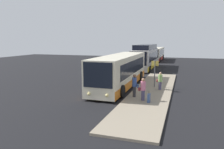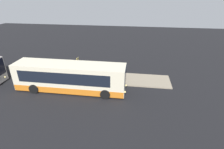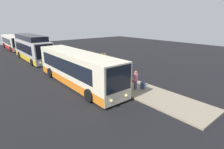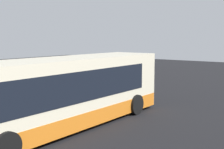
# 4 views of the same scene
# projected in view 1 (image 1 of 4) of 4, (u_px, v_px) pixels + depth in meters

# --- Properties ---
(ground) EXTENTS (80.00, 80.00, 0.00)m
(ground) POSITION_uv_depth(u_px,v_px,m) (117.00, 89.00, 20.55)
(ground) COLOR black
(platform) EXTENTS (20.00, 3.37, 0.14)m
(platform) POSITION_uv_depth(u_px,v_px,m) (152.00, 91.00, 19.53)
(platform) COLOR gray
(platform) RESTS_ON ground
(bus_lead) EXTENTS (12.32, 2.89, 3.13)m
(bus_lead) POSITION_uv_depth(u_px,v_px,m) (121.00, 71.00, 21.72)
(bus_lead) COLOR beige
(bus_lead) RESTS_ON ground
(bus_second) EXTENTS (11.36, 2.88, 3.86)m
(bus_second) POSITION_uv_depth(u_px,v_px,m) (145.00, 58.00, 35.19)
(bus_second) COLOR #B2ADA8
(bus_second) RESTS_ON ground
(bus_third) EXTENTS (11.51, 2.72, 2.83)m
(bus_third) POSITION_uv_depth(u_px,v_px,m) (156.00, 54.00, 48.83)
(bus_third) COLOR beige
(bus_third) RESTS_ON ground
(passenger_boarding) EXTENTS (0.51, 0.64, 1.69)m
(passenger_boarding) POSITION_uv_depth(u_px,v_px,m) (143.00, 88.00, 16.30)
(passenger_boarding) COLOR #4C476B
(passenger_boarding) RESTS_ON platform
(passenger_waiting) EXTENTS (0.61, 0.63, 1.60)m
(passenger_waiting) POSITION_uv_depth(u_px,v_px,m) (160.00, 80.00, 19.83)
(passenger_waiting) COLOR #4C476B
(passenger_waiting) RESTS_ON platform
(passenger_with_bags) EXTENTS (0.41, 0.57, 1.83)m
(passenger_with_bags) POSITION_uv_depth(u_px,v_px,m) (135.00, 84.00, 17.23)
(passenger_with_bags) COLOR #2D2D33
(passenger_with_bags) RESTS_ON platform
(suitcase) EXTENTS (0.40, 0.18, 0.86)m
(suitcase) POSITION_uv_depth(u_px,v_px,m) (149.00, 98.00, 15.85)
(suitcase) COLOR #334C7F
(suitcase) RESTS_ON platform
(sign_post) EXTENTS (0.10, 0.68, 2.56)m
(sign_post) POSITION_uv_depth(u_px,v_px,m) (155.00, 70.00, 20.79)
(sign_post) COLOR #4C4C51
(sign_post) RESTS_ON platform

